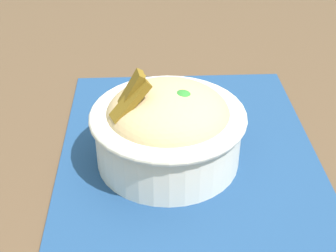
% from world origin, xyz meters
% --- Properties ---
extents(table, '(1.31, 0.98, 0.74)m').
position_xyz_m(table, '(0.00, 0.00, 0.67)').
color(table, '#4C3826').
rests_on(table, ground_plane).
extents(placemat, '(0.39, 0.34, 0.00)m').
position_xyz_m(placemat, '(0.02, 0.01, 0.74)').
color(placemat, navy).
rests_on(placemat, table).
extents(bowl, '(0.19, 0.19, 0.13)m').
position_xyz_m(bowl, '(-0.01, 0.04, 0.79)').
color(bowl, silver).
rests_on(bowl, placemat).
extents(fork, '(0.03, 0.13, 0.00)m').
position_xyz_m(fork, '(0.10, 0.03, 0.74)').
color(fork, silver).
rests_on(fork, placemat).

